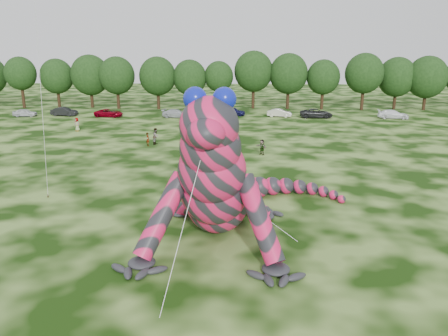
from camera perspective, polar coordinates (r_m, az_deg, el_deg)
ground at (r=26.42m, az=-10.36°, el=-8.66°), size 240.00×240.00×0.00m
inflatable_gecko at (r=25.94m, az=-0.59°, el=1.55°), size 15.90×18.57×8.91m
tree_3 at (r=90.83m, az=-24.94°, el=10.09°), size 5.81×5.23×9.44m
tree_4 at (r=89.74m, az=-20.94°, el=10.33°), size 6.22×5.60×9.06m
tree_5 at (r=87.09m, az=-17.04°, el=10.78°), size 7.16×6.44×9.80m
tree_6 at (r=83.73m, az=-13.77°, el=10.75°), size 6.52×5.86×9.49m
tree_7 at (r=82.08m, az=-8.64°, el=10.92°), size 6.68×6.01×9.48m
tree_8 at (r=81.35m, az=-4.48°, el=10.82°), size 6.14×5.53×8.94m
tree_9 at (r=81.23m, az=-0.68°, el=10.76°), size 5.27×4.74×8.68m
tree_10 at (r=82.28m, az=3.86°, el=11.42°), size 7.09×6.38×10.50m
tree_11 at (r=82.28m, az=8.40°, el=11.15°), size 7.01×6.31×10.07m
tree_12 at (r=82.71m, az=12.79°, el=10.58°), size 5.99×5.39×8.97m
tree_13 at (r=83.59m, az=17.78°, el=10.68°), size 6.83×6.15×10.13m
tree_14 at (r=86.96m, az=21.58°, el=10.26°), size 6.82×6.14×9.40m
tree_15 at (r=87.79m, az=24.93°, el=10.03°), size 7.17×6.45×9.63m
car_0 at (r=79.09m, az=-24.56°, el=6.59°), size 3.86×1.82×1.27m
car_1 at (r=77.44m, az=-20.15°, el=6.93°), size 4.48×2.00×1.43m
car_2 at (r=74.08m, az=-14.81°, el=6.96°), size 4.78×2.56×1.28m
car_3 at (r=71.15m, az=-6.23°, el=7.08°), size 4.87×2.67×1.34m
car_4 at (r=73.17m, az=1.14°, el=7.42°), size 4.42×2.36×1.43m
car_5 at (r=72.22m, az=7.26°, el=7.15°), size 4.14×2.14×1.30m
car_6 at (r=72.28m, az=11.96°, el=7.01°), size 5.20×2.41×1.44m
car_7 at (r=74.88m, az=21.22°, el=6.56°), size 5.02×2.78×1.38m
spectator_1 at (r=51.03m, az=-8.88°, el=4.12°), size 0.89×1.05×1.89m
spectator_5 at (r=45.55m, az=4.97°, el=2.73°), size 1.30×1.46×1.61m
spectator_4 at (r=62.08m, az=-18.64°, el=5.41°), size 1.04×0.99×1.79m
spectator_0 at (r=50.32m, az=-9.92°, el=3.72°), size 0.60×0.68×1.55m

